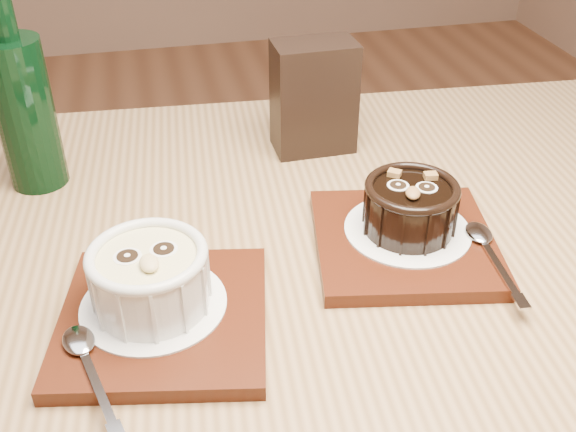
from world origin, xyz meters
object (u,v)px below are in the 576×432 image
table (309,334)px  tray_left (164,318)px  tray_right (404,242)px  ramekin_dark (410,205)px  green_bottle (24,108)px  ramekin_white (149,275)px  condiment_stand (314,97)px

table → tray_left: (-0.15, -0.05, 0.10)m
tray_right → table: bearing=-174.3°
tray_left → ramekin_dark: (0.26, 0.07, 0.04)m
tray_left → green_bottle: (-0.12, 0.28, 0.09)m
green_bottle → ramekin_white: bearing=-66.4°
tray_left → tray_right: size_ratio=1.00×
tray_left → green_bottle: bearing=113.9°
table → tray_right: 0.14m
tray_right → green_bottle: size_ratio=0.73×
tray_left → ramekin_white: bearing=122.9°
table → tray_right: tray_right is taller
ramekin_dark → green_bottle: size_ratio=0.39×
table → green_bottle: (-0.27, 0.23, 0.19)m
ramekin_white → green_bottle: bearing=107.0°
condiment_stand → green_bottle: size_ratio=0.57×
ramekin_white → green_bottle: 0.30m
tray_left → green_bottle: size_ratio=0.73×
ramekin_dark → condiment_stand: condiment_stand is taller
green_bottle → condiment_stand: bearing=1.8°
green_bottle → tray_left: bearing=-66.1°
ramekin_white → condiment_stand: (0.22, 0.28, 0.02)m
ramekin_white → ramekin_dark: 0.27m
table → green_bottle: bearing=139.7°
ramekin_white → condiment_stand: bearing=45.4°
green_bottle → ramekin_dark: bearing=-29.2°
ramekin_dark → ramekin_white: bearing=-146.6°
ramekin_dark → green_bottle: bearing=171.7°
tray_left → condiment_stand: bearing=53.9°
ramekin_white → condiment_stand: condiment_stand is taller
tray_right → ramekin_dark: (0.01, 0.01, 0.04)m
tray_left → condiment_stand: condiment_stand is taller
tray_left → ramekin_dark: size_ratio=1.89×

